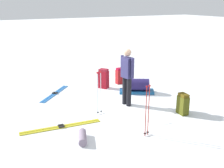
{
  "coord_description": "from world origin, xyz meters",
  "views": [
    {
      "loc": [
        3.5,
        6.51,
        3.0
      ],
      "look_at": [
        0.0,
        0.0,
        0.7
      ],
      "focal_mm": 43.17,
      "sensor_mm": 36.0,
      "label": 1
    }
  ],
  "objects_px": {
    "backpack_small_spare": "(183,104)",
    "ski_poles_planted_far": "(147,108)",
    "skier_standing": "(127,74)",
    "sleeping_mat_rolled": "(82,137)",
    "ski_pair_near": "(61,127)",
    "ski_poles_planted_near": "(99,91)",
    "ski_pair_far": "(55,93)",
    "backpack_large_dark": "(104,79)",
    "backpack_bright": "(120,76)",
    "gear_sled": "(137,86)"
  },
  "relations": [
    {
      "from": "ski_poles_planted_far",
      "to": "skier_standing",
      "type": "bearing_deg",
      "value": -107.68
    },
    {
      "from": "ski_poles_planted_near",
      "to": "sleeping_mat_rolled",
      "type": "height_order",
      "value": "ski_poles_planted_near"
    },
    {
      "from": "ski_pair_far",
      "to": "ski_poles_planted_far",
      "type": "relative_size",
      "value": 1.14
    },
    {
      "from": "backpack_bright",
      "to": "backpack_small_spare",
      "type": "distance_m",
      "value": 3.29
    },
    {
      "from": "backpack_small_spare",
      "to": "ski_poles_planted_near",
      "type": "height_order",
      "value": "ski_poles_planted_near"
    },
    {
      "from": "backpack_small_spare",
      "to": "ski_poles_planted_far",
      "type": "distance_m",
      "value": 1.73
    },
    {
      "from": "skier_standing",
      "to": "backpack_large_dark",
      "type": "xyz_separation_m",
      "value": [
        -0.13,
        -1.79,
        -0.61
      ]
    },
    {
      "from": "gear_sled",
      "to": "sleeping_mat_rolled",
      "type": "distance_m",
      "value": 3.62
    },
    {
      "from": "ski_pair_near",
      "to": "backpack_large_dark",
      "type": "xyz_separation_m",
      "value": [
        -2.33,
        -2.31,
        0.33
      ]
    },
    {
      "from": "backpack_large_dark",
      "to": "sleeping_mat_rolled",
      "type": "bearing_deg",
      "value": 56.35
    },
    {
      "from": "ski_pair_far",
      "to": "ski_poles_planted_far",
      "type": "height_order",
      "value": "ski_poles_planted_far"
    },
    {
      "from": "ski_pair_far",
      "to": "sleeping_mat_rolled",
      "type": "bearing_deg",
      "value": 83.47
    },
    {
      "from": "ski_poles_planted_far",
      "to": "backpack_small_spare",
      "type": "bearing_deg",
      "value": -161.0
    },
    {
      "from": "backpack_large_dark",
      "to": "ski_poles_planted_near",
      "type": "xyz_separation_m",
      "value": [
        1.14,
        2.02,
        0.34
      ]
    },
    {
      "from": "backpack_small_spare",
      "to": "gear_sled",
      "type": "relative_size",
      "value": 0.48
    },
    {
      "from": "skier_standing",
      "to": "backpack_small_spare",
      "type": "bearing_deg",
      "value": 127.29
    },
    {
      "from": "backpack_small_spare",
      "to": "sleeping_mat_rolled",
      "type": "bearing_deg",
      "value": 1.73
    },
    {
      "from": "skier_standing",
      "to": "sleeping_mat_rolled",
      "type": "bearing_deg",
      "value": 35.06
    },
    {
      "from": "ski_pair_near",
      "to": "gear_sled",
      "type": "xyz_separation_m",
      "value": [
        -3.09,
        -1.31,
        0.21
      ]
    },
    {
      "from": "backpack_small_spare",
      "to": "sleeping_mat_rolled",
      "type": "xyz_separation_m",
      "value": [
        3.0,
        0.09,
        -0.2
      ]
    },
    {
      "from": "ski_poles_planted_far",
      "to": "gear_sled",
      "type": "distance_m",
      "value": 3.06
    },
    {
      "from": "ski_pair_near",
      "to": "sleeping_mat_rolled",
      "type": "distance_m",
      "value": 0.91
    },
    {
      "from": "backpack_small_spare",
      "to": "sleeping_mat_rolled",
      "type": "distance_m",
      "value": 3.01
    },
    {
      "from": "skier_standing",
      "to": "ski_poles_planted_near",
      "type": "bearing_deg",
      "value": 12.59
    },
    {
      "from": "ski_pair_far",
      "to": "backpack_small_spare",
      "type": "relative_size",
      "value": 2.37
    },
    {
      "from": "ski_poles_planted_near",
      "to": "sleeping_mat_rolled",
      "type": "relative_size",
      "value": 2.2
    },
    {
      "from": "gear_sled",
      "to": "backpack_small_spare",
      "type": "bearing_deg",
      "value": 93.34
    },
    {
      "from": "gear_sled",
      "to": "ski_pair_near",
      "type": "bearing_deg",
      "value": 22.95
    },
    {
      "from": "ski_pair_near",
      "to": "ski_pair_far",
      "type": "xyz_separation_m",
      "value": [
        -0.6,
        -2.5,
        0.0
      ]
    },
    {
      "from": "ski_pair_near",
      "to": "ski_poles_planted_near",
      "type": "relative_size",
      "value": 1.65
    },
    {
      "from": "backpack_large_dark",
      "to": "gear_sled",
      "type": "distance_m",
      "value": 1.26
    },
    {
      "from": "skier_standing",
      "to": "backpack_small_spare",
      "type": "distance_m",
      "value": 1.78
    },
    {
      "from": "skier_standing",
      "to": "sleeping_mat_rolled",
      "type": "height_order",
      "value": "skier_standing"
    },
    {
      "from": "ski_pair_near",
      "to": "ski_poles_planted_far",
      "type": "height_order",
      "value": "ski_poles_planted_far"
    },
    {
      "from": "backpack_bright",
      "to": "ski_poles_planted_far",
      "type": "relative_size",
      "value": 0.49
    },
    {
      "from": "ski_pair_far",
      "to": "backpack_small_spare",
      "type": "height_order",
      "value": "backpack_small_spare"
    },
    {
      "from": "backpack_small_spare",
      "to": "sleeping_mat_rolled",
      "type": "relative_size",
      "value": 1.07
    },
    {
      "from": "ski_poles_planted_far",
      "to": "sleeping_mat_rolled",
      "type": "xyz_separation_m",
      "value": [
        1.41,
        -0.46,
        -0.59
      ]
    },
    {
      "from": "skier_standing",
      "to": "ski_pair_near",
      "type": "height_order",
      "value": "skier_standing"
    },
    {
      "from": "ski_pair_near",
      "to": "ski_poles_planted_near",
      "type": "bearing_deg",
      "value": -166.12
    },
    {
      "from": "skier_standing",
      "to": "backpack_small_spare",
      "type": "xyz_separation_m",
      "value": [
        -1.0,
        1.31,
        -0.67
      ]
    },
    {
      "from": "backpack_bright",
      "to": "sleeping_mat_rolled",
      "type": "distance_m",
      "value": 4.46
    },
    {
      "from": "skier_standing",
      "to": "backpack_large_dark",
      "type": "relative_size",
      "value": 2.45
    },
    {
      "from": "ski_pair_near",
      "to": "backpack_small_spare",
      "type": "distance_m",
      "value": 3.32
    },
    {
      "from": "ski_pair_far",
      "to": "ski_poles_planted_far",
      "type": "xyz_separation_m",
      "value": [
        -1.02,
        3.84,
        0.67
      ]
    },
    {
      "from": "backpack_large_dark",
      "to": "gear_sled",
      "type": "height_order",
      "value": "backpack_large_dark"
    },
    {
      "from": "ski_poles_planted_far",
      "to": "backpack_large_dark",
      "type": "bearing_deg",
      "value": -101.14
    },
    {
      "from": "ski_pair_far",
      "to": "ski_poles_planted_far",
      "type": "distance_m",
      "value": 4.03
    },
    {
      "from": "ski_pair_near",
      "to": "sleeping_mat_rolled",
      "type": "bearing_deg",
      "value": 103.26
    },
    {
      "from": "backpack_bright",
      "to": "gear_sled",
      "type": "bearing_deg",
      "value": 88.26
    }
  ]
}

